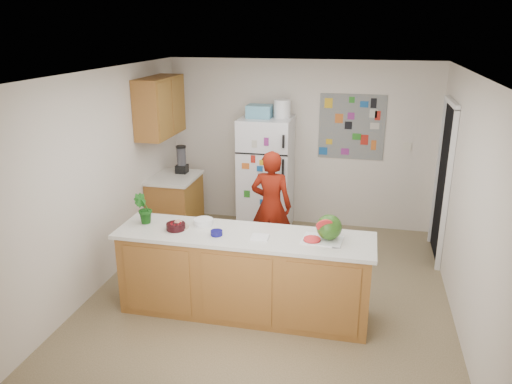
% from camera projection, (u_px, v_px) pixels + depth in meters
% --- Properties ---
extents(floor, '(4.00, 4.50, 0.02)m').
position_uv_depth(floor, '(271.00, 292.00, 5.85)').
color(floor, brown).
rests_on(floor, ground).
extents(wall_back, '(4.00, 0.02, 2.50)m').
position_uv_depth(wall_back, '(300.00, 144.00, 7.54)').
color(wall_back, beige).
rests_on(wall_back, ground).
extents(wall_left, '(0.02, 4.50, 2.50)m').
position_uv_depth(wall_left, '(104.00, 178.00, 5.86)').
color(wall_left, beige).
rests_on(wall_left, ground).
extents(wall_right, '(0.02, 4.50, 2.50)m').
position_uv_depth(wall_right, '(468.00, 204.00, 5.03)').
color(wall_right, beige).
rests_on(wall_right, ground).
extents(ceiling, '(4.00, 4.50, 0.02)m').
position_uv_depth(ceiling, '(273.00, 72.00, 5.05)').
color(ceiling, white).
rests_on(ceiling, wall_back).
extents(doorway, '(0.03, 0.85, 2.04)m').
position_uv_depth(doorway, '(444.00, 183.00, 6.45)').
color(doorway, black).
rests_on(doorway, ground).
extents(peninsula_base, '(2.60, 0.62, 0.88)m').
position_uv_depth(peninsula_base, '(244.00, 276.00, 5.28)').
color(peninsula_base, brown).
rests_on(peninsula_base, floor).
extents(peninsula_top, '(2.68, 0.70, 0.04)m').
position_uv_depth(peninsula_top, '(244.00, 236.00, 5.14)').
color(peninsula_top, silver).
rests_on(peninsula_top, peninsula_base).
extents(side_counter_base, '(0.60, 0.80, 0.86)m').
position_uv_depth(side_counter_base, '(176.00, 207.00, 7.30)').
color(side_counter_base, brown).
rests_on(side_counter_base, floor).
extents(side_counter_top, '(0.64, 0.84, 0.04)m').
position_uv_depth(side_counter_top, '(174.00, 178.00, 7.16)').
color(side_counter_top, silver).
rests_on(side_counter_top, side_counter_base).
extents(upper_cabinets, '(0.35, 1.00, 0.80)m').
position_uv_depth(upper_cabinets, '(160.00, 107.00, 6.82)').
color(upper_cabinets, brown).
rests_on(upper_cabinets, wall_left).
extents(refrigerator, '(0.75, 0.70, 1.70)m').
position_uv_depth(refrigerator, '(266.00, 175.00, 7.41)').
color(refrigerator, silver).
rests_on(refrigerator, floor).
extents(fridge_top_bin, '(0.35, 0.28, 0.18)m').
position_uv_depth(fridge_top_bin, '(259.00, 111.00, 7.13)').
color(fridge_top_bin, '#5999B2').
rests_on(fridge_top_bin, refrigerator).
extents(photo_collage, '(0.95, 0.01, 0.95)m').
position_uv_depth(photo_collage, '(352.00, 127.00, 7.27)').
color(photo_collage, slate).
rests_on(photo_collage, wall_back).
extents(person, '(0.55, 0.37, 1.47)m').
position_uv_depth(person, '(271.00, 206.00, 6.46)').
color(person, maroon).
rests_on(person, floor).
extents(blender_appliance, '(0.14, 0.14, 0.38)m').
position_uv_depth(blender_appliance, '(181.00, 160.00, 7.26)').
color(blender_appliance, black).
rests_on(blender_appliance, side_counter_top).
extents(cutting_board, '(0.41, 0.33, 0.01)m').
position_uv_depth(cutting_board, '(322.00, 240.00, 4.97)').
color(cutting_board, white).
rests_on(cutting_board, peninsula_top).
extents(watermelon, '(0.25, 0.25, 0.25)m').
position_uv_depth(watermelon, '(329.00, 227.00, 4.94)').
color(watermelon, '#254F0D').
rests_on(watermelon, cutting_board).
extents(watermelon_slice, '(0.17, 0.17, 0.02)m').
position_uv_depth(watermelon_slice, '(312.00, 239.00, 4.94)').
color(watermelon_slice, red).
rests_on(watermelon_slice, cutting_board).
extents(cherry_bowl, '(0.25, 0.25, 0.07)m').
position_uv_depth(cherry_bowl, '(176.00, 226.00, 5.23)').
color(cherry_bowl, black).
rests_on(cherry_bowl, peninsula_top).
extents(white_bowl, '(0.28, 0.28, 0.06)m').
position_uv_depth(white_bowl, '(203.00, 222.00, 5.36)').
color(white_bowl, white).
rests_on(white_bowl, peninsula_top).
extents(cobalt_bowl, '(0.15, 0.15, 0.05)m').
position_uv_depth(cobalt_bowl, '(217.00, 233.00, 5.09)').
color(cobalt_bowl, '#0E0C55').
rests_on(cobalt_bowl, peninsula_top).
extents(plate, '(0.24, 0.24, 0.02)m').
position_uv_depth(plate, '(178.00, 227.00, 5.28)').
color(plate, beige).
rests_on(plate, peninsula_top).
extents(paper_towel, '(0.18, 0.16, 0.02)m').
position_uv_depth(paper_towel, '(260.00, 237.00, 5.02)').
color(paper_towel, silver).
rests_on(paper_towel, peninsula_top).
extents(keys, '(0.08, 0.04, 0.01)m').
position_uv_depth(keys, '(336.00, 247.00, 4.81)').
color(keys, gray).
rests_on(keys, peninsula_top).
extents(potted_plant, '(0.23, 0.22, 0.33)m').
position_uv_depth(potted_plant, '(143.00, 209.00, 5.35)').
color(potted_plant, '#0E3F12').
rests_on(potted_plant, peninsula_top).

